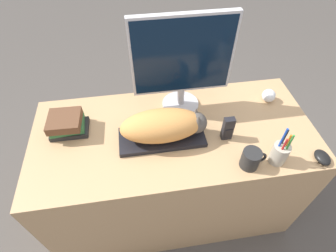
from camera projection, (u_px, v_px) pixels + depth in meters
The scene contains 11 objects.
ground_plane at pixel (181, 248), 1.67m from camera, with size 12.00×12.00×0.00m, color #4C4742.
desk at pixel (173, 172), 1.60m from camera, with size 1.42×0.65×0.77m.
keyboard at pixel (162, 137), 1.27m from camera, with size 0.41×0.17×0.02m.
cat at pixel (165, 125), 1.21m from camera, with size 0.41×0.17×0.15m.
monitor at pixel (183, 60), 1.22m from camera, with size 0.49×0.20×0.51m.
computer_mouse at pixel (322, 157), 1.18m from camera, with size 0.06×0.09×0.04m.
coffee_mug at pixel (251, 159), 1.14m from camera, with size 0.12×0.08×0.09m.
pen_cup at pixel (280, 153), 1.15m from camera, with size 0.07×0.07×0.21m.
baseball at pixel (269, 96), 1.44m from camera, with size 0.07×0.07×0.07m.
phone at pixel (228, 129), 1.24m from camera, with size 0.05×0.03×0.13m.
book_stack at pixel (67, 124), 1.27m from camera, with size 0.18×0.15×0.10m.
Camera 1 is at (-0.16, -0.52, 1.76)m, focal length 28.00 mm.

